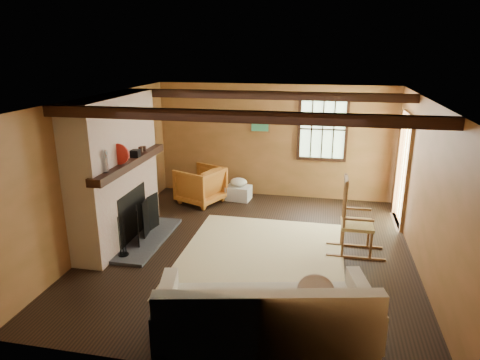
% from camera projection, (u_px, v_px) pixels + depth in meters
% --- Properties ---
extents(ground, '(5.50, 5.50, 0.00)m').
position_uv_depth(ground, '(251.00, 250.00, 6.86)').
color(ground, black).
rests_on(ground, ground).
extents(room_envelope, '(5.02, 5.52, 2.44)m').
position_uv_depth(room_envelope, '(269.00, 148.00, 6.58)').
color(room_envelope, '#A16139').
rests_on(room_envelope, ground).
extents(fireplace, '(1.02, 2.30, 2.40)m').
position_uv_depth(fireplace, '(117.00, 176.00, 6.96)').
color(fireplace, brown).
rests_on(fireplace, ground).
extents(rug, '(2.50, 3.00, 0.01)m').
position_uv_depth(rug, '(261.00, 257.00, 6.64)').
color(rug, beige).
rests_on(rug, ground).
extents(rocking_chair, '(0.90, 0.51, 1.23)m').
position_uv_depth(rocking_chair, '(354.00, 222.00, 6.64)').
color(rocking_chair, tan).
rests_on(rocking_chair, ground).
extents(sofa, '(2.42, 1.46, 0.91)m').
position_uv_depth(sofa, '(266.00, 323.00, 4.51)').
color(sofa, silver).
rests_on(sofa, ground).
extents(firewood_pile, '(0.73, 0.13, 0.27)m').
position_uv_depth(firewood_pile, '(191.00, 186.00, 9.59)').
color(firewood_pile, brown).
rests_on(firewood_pile, ground).
extents(laundry_basket, '(0.54, 0.43, 0.30)m').
position_uv_depth(laundry_basket, '(239.00, 193.00, 9.10)').
color(laundry_basket, silver).
rests_on(laundry_basket, ground).
extents(basket_pillow, '(0.40, 0.33, 0.18)m').
position_uv_depth(basket_pillow, '(239.00, 182.00, 9.03)').
color(basket_pillow, silver).
rests_on(basket_pillow, laundry_basket).
extents(armchair, '(1.09, 1.08, 0.76)m').
position_uv_depth(armchair, '(200.00, 185.00, 8.87)').
color(armchair, '#BF6026').
rests_on(armchair, ground).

